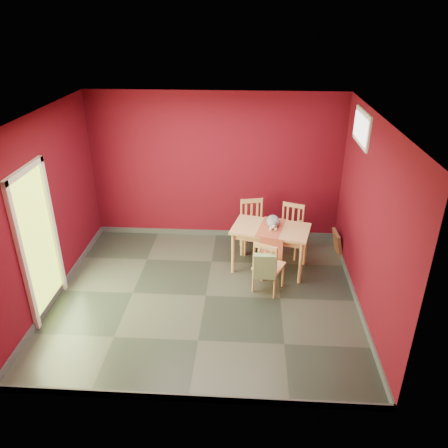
# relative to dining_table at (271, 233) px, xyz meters

# --- Properties ---
(ground) EXTENTS (4.50, 4.50, 0.00)m
(ground) POSITION_rel_dining_table_xyz_m (-0.98, -0.85, -0.66)
(ground) COLOR #2D342D
(ground) RESTS_ON ground
(room_shell) EXTENTS (4.50, 4.50, 4.50)m
(room_shell) POSITION_rel_dining_table_xyz_m (-0.98, -0.85, -0.61)
(room_shell) COLOR #550815
(room_shell) RESTS_ON ground
(doorway) EXTENTS (0.06, 1.01, 2.13)m
(doorway) POSITION_rel_dining_table_xyz_m (-3.21, -1.25, 0.46)
(doorway) COLOR #B7D838
(doorway) RESTS_ON ground
(window) EXTENTS (0.05, 0.90, 0.50)m
(window) POSITION_rel_dining_table_xyz_m (1.25, 0.15, 1.69)
(window) COLOR white
(window) RESTS_ON room_shell
(outlet_plate) EXTENTS (0.08, 0.02, 0.12)m
(outlet_plate) POSITION_rel_dining_table_xyz_m (0.62, 1.13, -0.36)
(outlet_plate) COLOR silver
(outlet_plate) RESTS_ON room_shell
(dining_table) EXTENTS (1.34, 0.96, 0.76)m
(dining_table) POSITION_rel_dining_table_xyz_m (0.00, 0.00, 0.00)
(dining_table) COLOR tan
(dining_table) RESTS_ON ground
(table_runner) EXTENTS (0.52, 0.82, 0.38)m
(table_runner) POSITION_rel_dining_table_xyz_m (0.00, -0.12, 0.04)
(table_runner) COLOR #B44B33
(table_runner) RESTS_ON dining_table
(chair_far_left) EXTENTS (0.51, 0.51, 0.92)m
(chair_far_left) POSITION_rel_dining_table_xyz_m (-0.28, 0.65, -0.19)
(chair_far_left) COLOR tan
(chair_far_left) RESTS_ON ground
(chair_far_right) EXTENTS (0.54, 0.54, 0.90)m
(chair_far_right) POSITION_rel_dining_table_xyz_m (0.37, 0.56, -0.20)
(chair_far_right) COLOR tan
(chair_far_right) RESTS_ON ground
(chair_near) EXTENTS (0.54, 0.54, 0.87)m
(chair_near) POSITION_rel_dining_table_xyz_m (-0.05, -0.65, -0.22)
(chair_near) COLOR tan
(chair_near) RESTS_ON ground
(tote_bag) EXTENTS (0.33, 0.19, 0.46)m
(tote_bag) POSITION_rel_dining_table_xyz_m (-0.11, -0.86, -0.11)
(tote_bag) COLOR #86B071
(tote_bag) RESTS_ON chair_near
(cat) EXTENTS (0.36, 0.49, 0.22)m
(cat) POSITION_rel_dining_table_xyz_m (0.03, 0.08, 0.20)
(cat) COLOR slate
(cat) RESTS_ON table_runner
(picture_frame) EXTENTS (0.17, 0.43, 0.42)m
(picture_frame) POSITION_rel_dining_table_xyz_m (1.21, 0.57, -0.45)
(picture_frame) COLOR brown
(picture_frame) RESTS_ON ground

